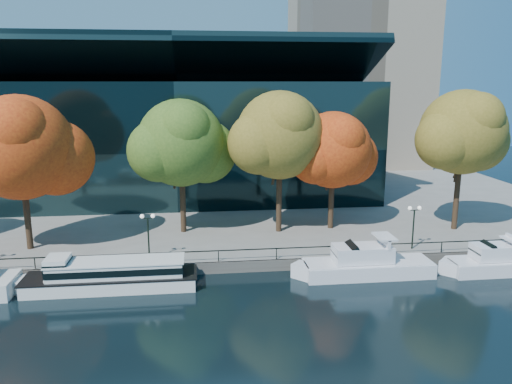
{
  "coord_description": "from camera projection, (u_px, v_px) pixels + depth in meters",
  "views": [
    {
      "loc": [
        -1.52,
        -37.1,
        16.01
      ],
      "look_at": [
        3.78,
        8.0,
        5.92
      ],
      "focal_mm": 35.0,
      "sensor_mm": 36.0,
      "label": 1
    }
  ],
  "objects": [
    {
      "name": "railing",
      "position": [
        218.0,
        251.0,
        42.34
      ],
      "size": [
        88.2,
        0.08,
        0.99
      ],
      "color": "black",
      "rests_on": "promenade"
    },
    {
      "name": "lamp_2",
      "position": [
        414.0,
        217.0,
        45.14
      ],
      "size": [
        1.26,
        0.36,
        4.03
      ],
      "color": "black",
      "rests_on": "promenade"
    },
    {
      "name": "tree_3",
      "position": [
        282.0,
        137.0,
        49.06
      ],
      "size": [
        10.88,
        8.93,
        14.19
      ],
      "color": "black",
      "rests_on": "promenade"
    },
    {
      "name": "tree_4",
      "position": [
        335.0,
        152.0,
        50.55
      ],
      "size": [
        9.75,
        7.99,
        12.12
      ],
      "color": "black",
      "rests_on": "promenade"
    },
    {
      "name": "convention_building",
      "position": [
        179.0,
        138.0,
        68.13
      ],
      "size": [
        50.0,
        24.57,
        21.43
      ],
      "color": "black",
      "rests_on": "ground"
    },
    {
      "name": "cruiser_far",
      "position": [
        495.0,
        261.0,
        42.51
      ],
      "size": [
        9.78,
        2.71,
        3.19
      ],
      "color": "white",
      "rests_on": "ground"
    },
    {
      "name": "cruiser_near",
      "position": [
        363.0,
        264.0,
        41.8
      ],
      "size": [
        11.94,
        3.08,
        3.46
      ],
      "color": "white",
      "rests_on": "ground"
    },
    {
      "name": "tour_boat",
      "position": [
        107.0,
        274.0,
        39.18
      ],
      "size": [
        14.64,
        3.27,
        2.78
      ],
      "color": "silver",
      "rests_on": "ground"
    },
    {
      "name": "lamp_1",
      "position": [
        148.0,
        226.0,
        42.44
      ],
      "size": [
        1.26,
        0.36,
        4.03
      ],
      "color": "black",
      "rests_on": "promenade"
    },
    {
      "name": "ground",
      "position": [
        221.0,
        287.0,
        39.61
      ],
      "size": [
        160.0,
        160.0,
        0.0
      ],
      "primitive_type": "plane",
      "color": "black",
      "rests_on": "ground"
    },
    {
      "name": "tree_5",
      "position": [
        464.0,
        134.0,
        49.81
      ],
      "size": [
        10.6,
        8.69,
        14.29
      ],
      "color": "black",
      "rests_on": "promenade"
    },
    {
      "name": "promenade",
      "position": [
        209.0,
        187.0,
        74.77
      ],
      "size": [
        90.0,
        67.08,
        1.0
      ],
      "color": "slate",
      "rests_on": "ground"
    },
    {
      "name": "tree_2",
      "position": [
        183.0,
        145.0,
        49.06
      ],
      "size": [
        10.78,
        8.84,
        13.41
      ],
      "color": "black",
      "rests_on": "promenade"
    },
    {
      "name": "tree_1",
      "position": [
        22.0,
        150.0,
        43.83
      ],
      "size": [
        11.6,
        9.51,
        13.97
      ],
      "color": "black",
      "rests_on": "promenade"
    }
  ]
}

